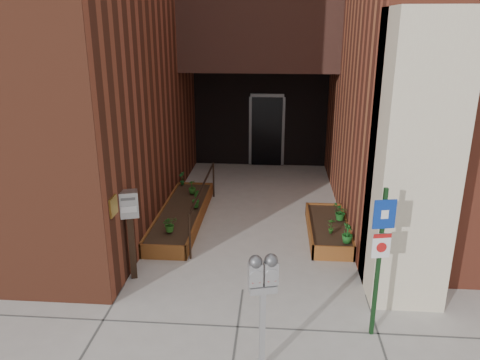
# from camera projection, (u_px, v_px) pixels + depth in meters

# --- Properties ---
(ground) EXTENTS (80.00, 80.00, 0.00)m
(ground) POSITION_uv_depth(u_px,v_px,m) (243.00, 290.00, 7.71)
(ground) COLOR #9E9991
(ground) RESTS_ON ground
(planter_left) EXTENTS (0.90, 3.60, 0.30)m
(planter_left) POSITION_uv_depth(u_px,v_px,m) (182.00, 216.00, 10.34)
(planter_left) COLOR brown
(planter_left) RESTS_ON ground
(planter_right) EXTENTS (0.80, 2.20, 0.30)m
(planter_right) POSITION_uv_depth(u_px,v_px,m) (328.00, 230.00, 9.63)
(planter_right) COLOR brown
(planter_right) RESTS_ON ground
(handrail) EXTENTS (0.04, 3.34, 0.90)m
(handrail) POSITION_uv_depth(u_px,v_px,m) (203.00, 191.00, 10.06)
(handrail) COLOR black
(handrail) RESTS_ON ground
(parking_meter) EXTENTS (0.37, 0.22, 1.61)m
(parking_meter) POSITION_uv_depth(u_px,v_px,m) (263.00, 282.00, 5.57)
(parking_meter) COLOR #A2A2A4
(parking_meter) RESTS_ON ground
(sign_post) EXTENTS (0.30, 0.10, 2.19)m
(sign_post) POSITION_uv_depth(u_px,v_px,m) (380.00, 248.00, 6.18)
(sign_post) COLOR #123215
(sign_post) RESTS_ON ground
(payment_dropbox) EXTENTS (0.37, 0.31, 1.58)m
(payment_dropbox) POSITION_uv_depth(u_px,v_px,m) (130.00, 216.00, 7.73)
(payment_dropbox) COLOR black
(payment_dropbox) RESTS_ON ground
(shrub_left_a) EXTENTS (0.39, 0.39, 0.32)m
(shrub_left_a) POSITION_uv_depth(u_px,v_px,m) (170.00, 224.00, 9.12)
(shrub_left_a) COLOR #27631C
(shrub_left_a) RESTS_ON planter_left
(shrub_left_b) EXTENTS (0.22, 0.22, 0.37)m
(shrub_left_b) POSITION_uv_depth(u_px,v_px,m) (196.00, 199.00, 10.33)
(shrub_left_b) COLOR #1A5117
(shrub_left_b) RESTS_ON planter_left
(shrub_left_c) EXTENTS (0.26, 0.26, 0.33)m
(shrub_left_c) POSITION_uv_depth(u_px,v_px,m) (192.00, 187.00, 11.16)
(shrub_left_c) COLOR #215819
(shrub_left_c) RESTS_ON planter_left
(shrub_left_d) EXTENTS (0.25, 0.25, 0.35)m
(shrub_left_d) POSITION_uv_depth(u_px,v_px,m) (182.00, 178.00, 11.76)
(shrub_left_d) COLOR #195A1F
(shrub_left_d) RESTS_ON planter_left
(shrub_right_a) EXTENTS (0.27, 0.27, 0.38)m
(shrub_right_a) POSITION_uv_depth(u_px,v_px,m) (347.00, 233.00, 8.64)
(shrub_right_a) COLOR #18561C
(shrub_right_a) RESTS_ON planter_right
(shrub_right_b) EXTENTS (0.18, 0.18, 0.31)m
(shrub_right_b) POSITION_uv_depth(u_px,v_px,m) (331.00, 226.00, 9.04)
(shrub_right_b) COLOR #225518
(shrub_right_b) RESTS_ON planter_right
(shrub_right_c) EXTENTS (0.43, 0.43, 0.35)m
(shrub_right_c) POSITION_uv_depth(u_px,v_px,m) (340.00, 212.00, 9.63)
(shrub_right_c) COLOR #1B5F1E
(shrub_right_c) RESTS_ON planter_right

